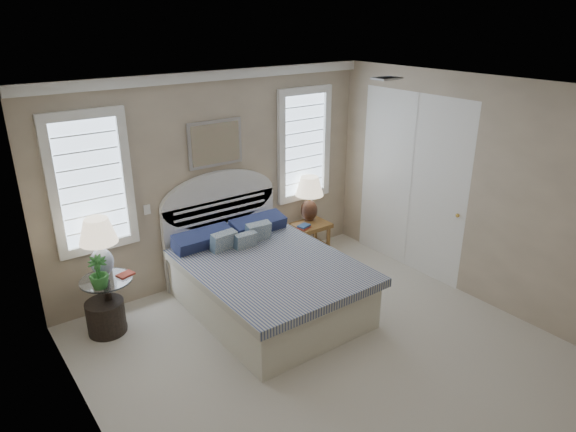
# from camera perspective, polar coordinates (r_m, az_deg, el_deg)

# --- Properties ---
(floor) EXTENTS (4.50, 5.00, 0.01)m
(floor) POSITION_cam_1_polar(r_m,az_deg,el_deg) (5.43, 6.16, -16.29)
(floor) COLOR beige
(floor) RESTS_ON ground
(ceiling) EXTENTS (4.50, 5.00, 0.01)m
(ceiling) POSITION_cam_1_polar(r_m,az_deg,el_deg) (4.34, 7.62, 13.12)
(ceiling) COLOR silver
(ceiling) RESTS_ON wall_back
(wall_back) EXTENTS (4.50, 0.02, 2.70)m
(wall_back) POSITION_cam_1_polar(r_m,az_deg,el_deg) (6.64, -8.00, 4.10)
(wall_back) COLOR tan
(wall_back) RESTS_ON floor
(wall_left) EXTENTS (0.02, 5.00, 2.70)m
(wall_left) POSITION_cam_1_polar(r_m,az_deg,el_deg) (3.75, -19.96, -11.75)
(wall_left) COLOR tan
(wall_left) RESTS_ON floor
(wall_right) EXTENTS (0.02, 5.00, 2.70)m
(wall_right) POSITION_cam_1_polar(r_m,az_deg,el_deg) (6.39, 21.82, 2.00)
(wall_right) COLOR tan
(wall_right) RESTS_ON floor
(crown_molding) EXTENTS (4.50, 0.08, 0.12)m
(crown_molding) POSITION_cam_1_polar(r_m,az_deg,el_deg) (6.34, -8.44, 15.19)
(crown_molding) COLOR white
(crown_molding) RESTS_ON wall_back
(hvac_vent) EXTENTS (0.30, 0.20, 0.02)m
(hvac_vent) POSITION_cam_1_polar(r_m,az_deg,el_deg) (5.75, 10.92, 14.79)
(hvac_vent) COLOR #B2B2B2
(hvac_vent) RESTS_ON ceiling
(switch_plate) EXTENTS (0.08, 0.01, 0.12)m
(switch_plate) POSITION_cam_1_polar(r_m,az_deg,el_deg) (6.32, -15.39, 0.69)
(switch_plate) COLOR white
(switch_plate) RESTS_ON wall_back
(window_left) EXTENTS (0.90, 0.06, 1.60)m
(window_left) POSITION_cam_1_polar(r_m,az_deg,el_deg) (6.01, -21.09, 3.45)
(window_left) COLOR silver
(window_left) RESTS_ON wall_back
(window_right) EXTENTS (0.90, 0.06, 1.60)m
(window_right) POSITION_cam_1_polar(r_m,az_deg,el_deg) (7.29, 1.73, 7.94)
(window_right) COLOR silver
(window_right) RESTS_ON wall_back
(painting) EXTENTS (0.74, 0.04, 0.58)m
(painting) POSITION_cam_1_polar(r_m,az_deg,el_deg) (6.48, -8.05, 7.98)
(painting) COLOR silver
(painting) RESTS_ON wall_back
(closet_door) EXTENTS (0.02, 1.80, 2.40)m
(closet_door) POSITION_cam_1_polar(r_m,az_deg,el_deg) (7.08, 13.47, 3.54)
(closet_door) COLOR white
(closet_door) RESTS_ON floor
(bed) EXTENTS (1.72, 2.28, 1.47)m
(bed) POSITION_cam_1_polar(r_m,az_deg,el_deg) (6.18, -2.84, -6.80)
(bed) COLOR beige
(bed) RESTS_ON floor
(side_table_left) EXTENTS (0.56, 0.56, 0.63)m
(side_table_left) POSITION_cam_1_polar(r_m,az_deg,el_deg) (6.08, -19.29, -8.68)
(side_table_left) COLOR black
(side_table_left) RESTS_ON floor
(nightstand_right) EXTENTS (0.50, 0.40, 0.53)m
(nightstand_right) POSITION_cam_1_polar(r_m,az_deg,el_deg) (7.38, 2.58, -1.87)
(nightstand_right) COLOR brown
(nightstand_right) RESTS_ON floor
(floor_pot) EXTENTS (0.51, 0.51, 0.38)m
(floor_pot) POSITION_cam_1_polar(r_m,az_deg,el_deg) (6.14, -19.56, -10.52)
(floor_pot) COLOR black
(floor_pot) RESTS_ON floor
(lamp_left) EXTENTS (0.42, 0.42, 0.67)m
(lamp_left) POSITION_cam_1_polar(r_m,az_deg,el_deg) (5.91, -20.28, -2.57)
(lamp_left) COLOR silver
(lamp_left) RESTS_ON side_table_left
(lamp_right) EXTENTS (0.46, 0.46, 0.66)m
(lamp_right) POSITION_cam_1_polar(r_m,az_deg,el_deg) (7.32, 2.39, 2.51)
(lamp_right) COLOR black
(lamp_right) RESTS_ON nightstand_right
(potted_plant) EXTENTS (0.24, 0.24, 0.36)m
(potted_plant) POSITION_cam_1_polar(r_m,az_deg,el_deg) (5.73, -20.33, -5.90)
(potted_plant) COLOR #316B2A
(potted_plant) RESTS_ON side_table_left
(books_left) EXTENTS (0.20, 0.17, 0.02)m
(books_left) POSITION_cam_1_polar(r_m,az_deg,el_deg) (5.97, -17.60, -6.23)
(books_left) COLOR #A33628
(books_left) RESTS_ON side_table_left
(books_right) EXTENTS (0.21, 0.19, 0.05)m
(books_right) POSITION_cam_1_polar(r_m,az_deg,el_deg) (7.15, 1.78, -1.19)
(books_right) COLOR #A33628
(books_right) RESTS_ON nightstand_right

